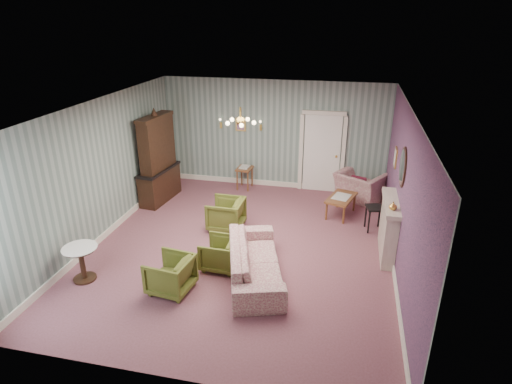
% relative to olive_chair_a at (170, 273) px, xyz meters
% --- Properties ---
extents(floor, '(7.00, 7.00, 0.00)m').
position_rel_olive_chair_a_xyz_m(floor, '(0.85, 1.68, -0.36)').
color(floor, '#7E4955').
rests_on(floor, ground).
extents(ceiling, '(7.00, 7.00, 0.00)m').
position_rel_olive_chair_a_xyz_m(ceiling, '(0.85, 1.68, 2.54)').
color(ceiling, white).
rests_on(ceiling, ground).
extents(wall_back, '(6.00, 0.00, 6.00)m').
position_rel_olive_chair_a_xyz_m(wall_back, '(0.85, 5.18, 1.09)').
color(wall_back, slate).
rests_on(wall_back, ground).
extents(wall_front, '(6.00, 0.00, 6.00)m').
position_rel_olive_chair_a_xyz_m(wall_front, '(0.85, -1.82, 1.09)').
color(wall_front, slate).
rests_on(wall_front, ground).
extents(wall_left, '(0.00, 7.00, 7.00)m').
position_rel_olive_chair_a_xyz_m(wall_left, '(-2.15, 1.68, 1.09)').
color(wall_left, slate).
rests_on(wall_left, ground).
extents(wall_right, '(0.00, 7.00, 7.00)m').
position_rel_olive_chair_a_xyz_m(wall_right, '(3.85, 1.68, 1.09)').
color(wall_right, slate).
rests_on(wall_right, ground).
extents(wall_right_floral, '(0.00, 7.00, 7.00)m').
position_rel_olive_chair_a_xyz_m(wall_right_floral, '(3.83, 1.68, 1.09)').
color(wall_right_floral, '#A05079').
rests_on(wall_right_floral, ground).
extents(door, '(1.12, 0.12, 2.16)m').
position_rel_olive_chair_a_xyz_m(door, '(2.15, 5.14, 0.72)').
color(door, white).
rests_on(door, floor).
extents(olive_chair_a, '(0.74, 0.77, 0.72)m').
position_rel_olive_chair_a_xyz_m(olive_chair_a, '(0.00, 0.00, 0.00)').
color(olive_chair_a, '#565B20').
rests_on(olive_chair_a, floor).
extents(olive_chair_b, '(0.63, 0.67, 0.66)m').
position_rel_olive_chair_a_xyz_m(olive_chair_b, '(0.62, 0.88, -0.03)').
color(olive_chair_b, '#565B20').
rests_on(olive_chair_b, floor).
extents(olive_chair_c, '(0.71, 0.75, 0.76)m').
position_rel_olive_chair_a_xyz_m(olive_chair_c, '(0.28, 2.45, 0.02)').
color(olive_chair_c, '#565B20').
rests_on(olive_chair_c, floor).
extents(sofa_chintz, '(1.29, 2.36, 0.89)m').
position_rel_olive_chair_a_xyz_m(sofa_chintz, '(1.32, 0.73, 0.09)').
color(sofa_chintz, '#8E3951').
rests_on(sofa_chintz, floor).
extents(wingback_chair, '(1.32, 1.19, 0.97)m').
position_rel_olive_chair_a_xyz_m(wingback_chair, '(3.19, 4.75, 0.13)').
color(wingback_chair, '#8E3951').
rests_on(wingback_chair, floor).
extents(dresser, '(0.64, 1.45, 2.33)m').
position_rel_olive_chair_a_xyz_m(dresser, '(-1.80, 3.61, 0.81)').
color(dresser, black).
rests_on(dresser, floor).
extents(fireplace, '(0.30, 1.40, 1.16)m').
position_rel_olive_chair_a_xyz_m(fireplace, '(3.71, 2.08, 0.22)').
color(fireplace, beige).
rests_on(fireplace, floor).
extents(mantel_vase, '(0.15, 0.15, 0.15)m').
position_rel_olive_chair_a_xyz_m(mantel_vase, '(3.69, 1.68, 0.88)').
color(mantel_vase, gold).
rests_on(mantel_vase, fireplace).
extents(oval_mirror, '(0.04, 0.76, 0.84)m').
position_rel_olive_chair_a_xyz_m(oval_mirror, '(3.81, 2.08, 1.49)').
color(oval_mirror, white).
rests_on(oval_mirror, wall_right).
extents(framed_print, '(0.04, 0.34, 0.42)m').
position_rel_olive_chair_a_xyz_m(framed_print, '(3.82, 3.43, 1.24)').
color(framed_print, gold).
rests_on(framed_print, wall_right).
extents(coffee_table, '(0.76, 1.04, 0.48)m').
position_rel_olive_chair_a_xyz_m(coffee_table, '(2.75, 3.68, -0.12)').
color(coffee_table, brown).
rests_on(coffee_table, floor).
extents(side_table_black, '(0.45, 0.45, 0.57)m').
position_rel_olive_chair_a_xyz_m(side_table_black, '(3.50, 3.06, -0.07)').
color(side_table_black, black).
rests_on(side_table_black, floor).
extents(pedestal_table, '(0.79, 0.79, 0.67)m').
position_rel_olive_chair_a_xyz_m(pedestal_table, '(-1.67, -0.03, -0.02)').
color(pedestal_table, black).
rests_on(pedestal_table, floor).
extents(nesting_table, '(0.42, 0.52, 0.65)m').
position_rel_olive_chair_a_xyz_m(nesting_table, '(0.12, 4.83, -0.03)').
color(nesting_table, brown).
rests_on(nesting_table, floor).
extents(gilt_mirror_back, '(0.28, 0.06, 0.36)m').
position_rel_olive_chair_a_xyz_m(gilt_mirror_back, '(-0.05, 5.14, 1.34)').
color(gilt_mirror_back, gold).
rests_on(gilt_mirror_back, wall_back).
extents(sconce_left, '(0.16, 0.12, 0.30)m').
position_rel_olive_chair_a_xyz_m(sconce_left, '(-0.60, 5.12, 1.34)').
color(sconce_left, gold).
rests_on(sconce_left, wall_back).
extents(sconce_right, '(0.16, 0.12, 0.30)m').
position_rel_olive_chair_a_xyz_m(sconce_right, '(0.50, 5.12, 1.34)').
color(sconce_right, gold).
rests_on(sconce_right, wall_back).
extents(chandelier, '(0.56, 0.56, 0.36)m').
position_rel_olive_chair_a_xyz_m(chandelier, '(0.85, 1.68, 2.27)').
color(chandelier, gold).
rests_on(chandelier, ceiling).
extents(burgundy_cushion, '(0.41, 0.28, 0.39)m').
position_rel_olive_chair_a_xyz_m(burgundy_cushion, '(3.14, 4.60, 0.12)').
color(burgundy_cushion, maroon).
rests_on(burgundy_cushion, wingback_chair).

